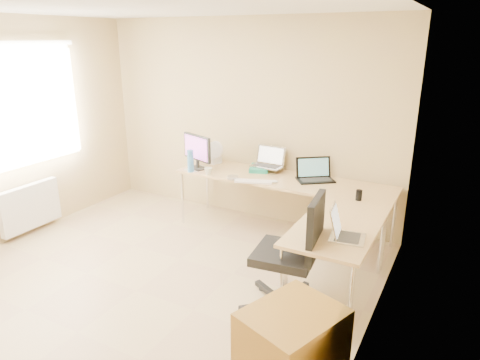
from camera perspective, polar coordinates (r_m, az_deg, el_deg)
The scene contains 23 objects.
floor at distance 4.44m, azimuth -13.53°, elevation -14.00°, with size 4.50×4.50×0.00m, color tan.
ceiling at distance 3.79m, azimuth -16.62°, elevation 21.58°, with size 4.50×4.50×0.00m, color white.
wall_back at distance 5.72m, azimuth 0.67°, elevation 7.82°, with size 4.50×4.50×0.00m, color tan.
wall_right at distance 2.96m, azimuth 16.46°, elevation -2.98°, with size 4.50×4.50×0.00m, color tan.
desk_main at distance 5.33m, azimuth 5.52°, elevation -3.53°, with size 2.65×0.70×0.73m, color tan.
desk_return at distance 4.18m, azimuth 12.51°, elevation -10.31°, with size 0.70×1.30×0.73m, color tan.
monitor at distance 5.54m, azimuth -5.66°, elevation 3.73°, with size 0.52×0.17×0.45m, color #262626.
book_stack at distance 5.50m, azimuth 2.58°, elevation 1.57°, with size 0.23×0.31×0.05m, color #1C866B.
laptop_center at distance 5.44m, azimuth 3.65°, elevation 3.02°, with size 0.39×0.30×0.25m, color #AAAAAA.
laptop_black at distance 5.14m, azimuth 9.99°, elevation 1.32°, with size 0.42×0.31×0.27m, color black.
keyboard at distance 5.04m, azimuth 1.79°, elevation -0.20°, with size 0.44×0.12×0.02m, color silver.
mouse at distance 5.04m, azimuth 4.61°, elevation -0.18°, with size 0.09×0.05×0.03m, color white.
mug at distance 5.32m, azimuth -4.20°, elevation 1.17°, with size 0.10×0.10×0.09m, color silver.
cd_stack at distance 5.16m, azimuth -0.95°, elevation 0.34°, with size 0.14×0.14×0.03m, color #ADAEBA.
water_bottle at distance 5.44m, azimuth -6.55°, elevation 2.53°, with size 0.08×0.08×0.28m, color #4289C9.
papers at distance 5.59m, azimuth -5.69°, elevation 1.50°, with size 0.19×0.28×0.01m, color beige.
white_box at distance 5.86m, azimuth -3.74°, elevation 2.75°, with size 0.23×0.17×0.08m, color white.
desk_fan at distance 5.79m, azimuth -3.00°, elevation 3.58°, with size 0.22×0.22×0.28m, color white.
black_cup at distance 4.64m, azimuth 15.42°, elevation -1.94°, with size 0.06×0.06×0.11m, color black.
laptop_return at distance 3.72m, azimuth 14.12°, elevation -5.97°, with size 0.27×0.34×0.22m, color silver.
office_chair at distance 3.86m, azimuth 5.89°, elevation -10.21°, with size 0.67×0.67×1.11m, color black.
radiator at distance 5.95m, azimuth -25.99°, elevation -3.18°, with size 0.09×0.80×0.55m, color white.
window at distance 5.68m, azimuth -27.79°, elevation 8.24°, with size 0.10×1.80×1.40m, color white.
Camera 1 is at (2.63, -2.72, 2.33)m, focal length 32.32 mm.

